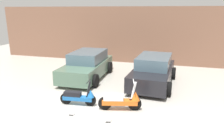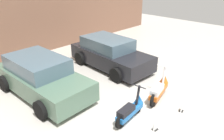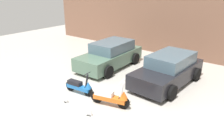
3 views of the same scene
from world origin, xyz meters
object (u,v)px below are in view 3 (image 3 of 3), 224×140
Objects in this scene: car_rear_left at (110,55)px; placard_near_left_scooter at (66,100)px; scooter_front_right at (111,97)px; scooter_front_left at (80,86)px; car_rear_center at (168,70)px; placard_near_right_scooter at (89,112)px.

car_rear_left is 15.74× the size of placard_near_left_scooter.
scooter_front_right is 5.87× the size of placard_near_left_scooter.
scooter_front_left is at bearing 166.96° from scooter_front_right.
car_rear_left reaches higher than car_rear_center.
placard_near_right_scooter is at bearing 28.42° from car_rear_left.
car_rear_center reaches higher than scooter_front_left.
car_rear_center is (2.41, 3.19, 0.31)m from scooter_front_left.
scooter_front_left is 3.48m from car_rear_left.
car_rear_left reaches higher than placard_near_left_scooter.
scooter_front_left is at bearing -33.51° from car_rear_center.
scooter_front_left is 1.62m from scooter_front_right.
car_rear_left is at bearing 119.66° from placard_near_right_scooter.
placard_near_right_scooter is at bearing -9.96° from car_rear_center.
placard_near_left_scooter is at bearing -90.95° from scooter_front_left.
scooter_front_left is 0.34× the size of car_rear_center.
scooter_front_right is at bearing 29.38° from placard_near_left_scooter.
scooter_front_left is at bearing 94.86° from placard_near_left_scooter.
placard_near_left_scooter is (-1.55, -0.87, -0.27)m from scooter_front_right.
placard_near_left_scooter is (0.07, -0.85, -0.23)m from scooter_front_left.
car_rear_left reaches higher than scooter_front_right.
car_rear_left is 3.43m from car_rear_center.
scooter_front_right is at bearing 37.54° from car_rear_left.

